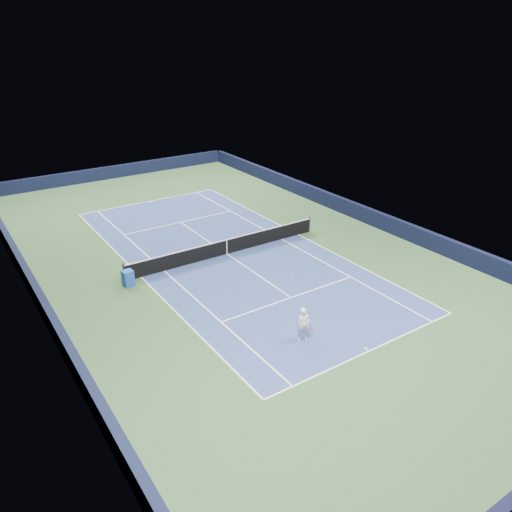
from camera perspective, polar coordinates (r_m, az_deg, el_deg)
ground at (r=30.24m, az=-3.35°, el=0.23°), size 40.00×40.00×0.00m
wall_far at (r=47.29m, az=-15.89°, el=9.24°), size 22.00×0.35×1.10m
wall_right at (r=36.28m, az=11.55°, el=5.00°), size 0.35×40.00×1.10m
wall_left at (r=26.84m, az=-23.71°, el=-4.11°), size 0.35×40.00×1.10m
court_surface at (r=30.24m, az=-3.35°, el=0.23°), size 10.97×23.77×0.01m
baseline_far at (r=40.26m, az=-12.07°, el=6.14°), size 10.97×0.08×0.00m
baseline_near at (r=22.15m, az=12.84°, el=-10.53°), size 10.97×0.08×0.00m
sideline_doubles_right at (r=33.10m, az=4.85°, el=2.46°), size 0.08×23.77×0.00m
sideline_doubles_left at (r=28.17m, az=-12.99°, el=-2.36°), size 0.08×23.77×0.00m
sideline_singles_right at (r=32.32m, az=2.94°, el=1.94°), size 0.08×23.77×0.00m
sideline_singles_left at (r=28.60m, az=-10.45°, el=-1.68°), size 0.08×23.77×0.00m
service_line_far at (r=35.49m, az=-8.64°, el=3.84°), size 8.23×0.08×0.00m
service_line_near at (r=25.52m, az=4.04°, el=-4.77°), size 8.23×0.08×0.00m
center_service_line at (r=30.24m, az=-3.35°, el=0.24°), size 0.08×12.80×0.00m
center_mark_far at (r=40.12m, az=-11.99°, el=6.09°), size 0.08×0.30×0.00m
center_mark_near at (r=22.23m, az=12.56°, el=-10.36°), size 0.08×0.30×0.00m
tennis_net at (r=30.03m, az=-3.37°, el=1.10°), size 12.90×0.10×1.07m
sponsor_cube at (r=27.24m, az=-14.40°, el=-2.48°), size 0.62×0.55×0.89m
tennis_player at (r=21.94m, az=5.45°, el=-7.82°), size 0.79×1.30×2.89m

